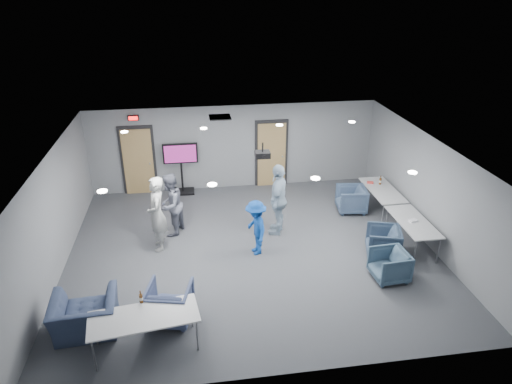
{
  "coord_description": "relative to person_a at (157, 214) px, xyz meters",
  "views": [
    {
      "loc": [
        -1.34,
        -9.66,
        6.18
      ],
      "look_at": [
        0.24,
        0.89,
        1.2
      ],
      "focal_mm": 32.0,
      "sensor_mm": 36.0,
      "label": 1
    }
  ],
  "objects": [
    {
      "name": "chair_right_a",
      "position": [
        5.45,
        1.23,
        -0.59
      ],
      "size": [
        0.91,
        0.89,
        0.75
      ],
      "primitive_type": "imported",
      "rotation": [
        0.0,
        0.0,
        -1.69
      ],
      "color": "#3E506B",
      "rests_on": "floor"
    },
    {
      "name": "person_c",
      "position": [
        3.11,
        0.35,
        0.01
      ],
      "size": [
        0.87,
        1.23,
        1.94
      ],
      "primitive_type": "imported",
      "rotation": [
        0.0,
        0.0,
        -1.95
      ],
      "color": "#9AB2C6",
      "rests_on": "floor"
    },
    {
      "name": "person_a",
      "position": [
        0.0,
        0.0,
        0.0
      ],
      "size": [
        0.52,
        0.74,
        1.92
      ],
      "primitive_type": "imported",
      "rotation": [
        0.0,
        0.0,
        -1.48
      ],
      "color": "#9C9E9B",
      "rests_on": "floor"
    },
    {
      "name": "wall_right",
      "position": [
        6.78,
        -0.5,
        0.39
      ],
      "size": [
        0.02,
        8.0,
        2.7
      ],
      "primitive_type": "cube",
      "color": "gray",
      "rests_on": "floor"
    },
    {
      "name": "wall_back",
      "position": [
        2.28,
        3.5,
        0.39
      ],
      "size": [
        9.0,
        0.02,
        2.7
      ],
      "primitive_type": "cube",
      "color": "gray",
      "rests_on": "floor"
    },
    {
      "name": "downlights",
      "position": [
        2.28,
        -0.5,
        1.72
      ],
      "size": [
        6.18,
        3.78,
        0.02
      ],
      "color": "white",
      "rests_on": "ceiling"
    },
    {
      "name": "door_left",
      "position": [
        -0.72,
        3.45,
        0.11
      ],
      "size": [
        1.06,
        0.17,
        2.24
      ],
      "color": "black",
      "rests_on": "wall_back"
    },
    {
      "name": "snack_box",
      "position": [
        6.1,
        1.5,
        -0.21
      ],
      "size": [
        0.22,
        0.18,
        0.04
      ],
      "primitive_type": "cube",
      "rotation": [
        0.0,
        0.0,
        -0.34
      ],
      "color": "#BA342E",
      "rests_on": "table_right_a"
    },
    {
      "name": "chair_right_c",
      "position": [
        5.18,
        -2.11,
        -0.61
      ],
      "size": [
        0.82,
        0.8,
        0.7
      ],
      "primitive_type": "imported",
      "rotation": [
        0.0,
        0.0,
        -1.51
      ],
      "color": "#3A5064",
      "rests_on": "floor"
    },
    {
      "name": "ceiling",
      "position": [
        2.28,
        -0.5,
        1.74
      ],
      "size": [
        9.0,
        9.0,
        0.0
      ],
      "primitive_type": "plane",
      "rotation": [
        3.14,
        0.0,
        0.0
      ],
      "color": "silver",
      "rests_on": "wall_back"
    },
    {
      "name": "wall_left",
      "position": [
        -2.22,
        -0.5,
        0.39
      ],
      "size": [
        0.02,
        8.0,
        2.7
      ],
      "primitive_type": "cube",
      "color": "gray",
      "rests_on": "floor"
    },
    {
      "name": "floor",
      "position": [
        2.28,
        -0.5,
        -0.96
      ],
      "size": [
        9.0,
        9.0,
        0.0
      ],
      "primitive_type": "plane",
      "color": "#3A3D42",
      "rests_on": "ground"
    },
    {
      "name": "table_right_b",
      "position": [
        6.28,
        -0.88,
        -0.28
      ],
      "size": [
        0.75,
        1.8,
        0.73
      ],
      "rotation": [
        0.0,
        0.0,
        1.57
      ],
      "color": "#B6B8BB",
      "rests_on": "floor"
    },
    {
      "name": "wall_front",
      "position": [
        2.28,
        -4.5,
        0.39
      ],
      "size": [
        9.0,
        0.02,
        2.7
      ],
      "primitive_type": "cube",
      "color": "gray",
      "rests_on": "floor"
    },
    {
      "name": "wrapper",
      "position": [
        6.27,
        -0.9,
        -0.21
      ],
      "size": [
        0.23,
        0.18,
        0.04
      ],
      "primitive_type": "cube",
      "rotation": [
        0.0,
        0.0,
        0.27
      ],
      "color": "white",
      "rests_on": "table_right_b"
    },
    {
      "name": "hvac_diffuser",
      "position": [
        1.78,
        2.3,
        1.72
      ],
      "size": [
        0.6,
        0.6,
        0.03
      ],
      "primitive_type": "cube",
      "color": "black",
      "rests_on": "ceiling"
    },
    {
      "name": "bottle_front",
      "position": [
        -0.16,
        -3.11,
        -0.14
      ],
      "size": [
        0.07,
        0.07,
        0.26
      ],
      "color": "#522D0E",
      "rests_on": "table_front_left"
    },
    {
      "name": "chair_right_b",
      "position": [
        5.44,
        -1.13,
        -0.6
      ],
      "size": [
        0.99,
        0.98,
        0.73
      ],
      "primitive_type": "imported",
      "rotation": [
        0.0,
        0.0,
        -1.87
      ],
      "color": "#324256",
      "rests_on": "floor"
    },
    {
      "name": "exit_sign",
      "position": [
        -0.72,
        3.43,
        1.49
      ],
      "size": [
        0.32,
        0.08,
        0.16
      ],
      "color": "black",
      "rests_on": "wall_back"
    },
    {
      "name": "table_right_a",
      "position": [
        6.28,
        1.02,
        -0.28
      ],
      "size": [
        0.77,
        1.84,
        0.73
      ],
      "rotation": [
        0.0,
        0.0,
        1.57
      ],
      "color": "#B6B8BB",
      "rests_on": "floor"
    },
    {
      "name": "door_right",
      "position": [
        3.48,
        3.45,
        0.11
      ],
      "size": [
        1.06,
        0.17,
        2.24
      ],
      "color": "black",
      "rests_on": "wall_back"
    },
    {
      "name": "table_front_left",
      "position": [
        -0.09,
        -3.5,
        -0.27
      ],
      "size": [
        2.03,
        1.06,
        0.73
      ],
      "rotation": [
        0.0,
        0.0,
        0.13
      ],
      "color": "#B6B8BB",
      "rests_on": "floor"
    },
    {
      "name": "person_b",
      "position": [
        0.31,
        0.68,
        -0.11
      ],
      "size": [
        0.94,
        1.02,
        1.71
      ],
      "primitive_type": "imported",
      "rotation": [
        0.0,
        0.0,
        -2.0
      ],
      "color": "slate",
      "rests_on": "floor"
    },
    {
      "name": "projector",
      "position": [
        2.61,
        -0.08,
        1.44
      ],
      "size": [
        0.36,
        0.35,
        0.36
      ],
      "rotation": [
        0.0,
        0.0,
        -0.03
      ],
      "color": "black",
      "rests_on": "ceiling"
    },
    {
      "name": "bottle_right",
      "position": [
        6.35,
        1.38,
        -0.13
      ],
      "size": [
        0.07,
        0.07,
        0.27
      ],
      "color": "#522D0E",
      "rests_on": "table_right_a"
    },
    {
      "name": "chair_front_a",
      "position": [
        0.32,
        -2.77,
        -0.57
      ],
      "size": [
        1.02,
        1.03,
        0.79
      ],
      "primitive_type": "imported",
      "rotation": [
        0.0,
        0.0,
        2.91
      ],
      "color": "#3E496B",
      "rests_on": "floor"
    },
    {
      "name": "person_d",
      "position": [
        2.37,
        -0.59,
        -0.25
      ],
      "size": [
        0.68,
        0.99,
        1.42
      ],
      "primitive_type": "imported",
      "rotation": [
        0.0,
        0.0,
        -1.4
      ],
      "color": "#164294",
      "rests_on": "floor"
    },
    {
      "name": "chair_front_b",
      "position": [
        -1.26,
        -2.9,
        -0.57
      ],
      "size": [
        1.25,
        1.11,
        0.77
      ],
      "primitive_type": "imported",
      "rotation": [
        0.0,
        0.0,
        3.2
      ],
      "color": "#35405B",
      "rests_on": "floor"
    },
    {
      "name": "tv_stand",
      "position": [
        0.59,
        3.24,
        -0.03
      ],
      "size": [
        1.07,
        0.51,
        1.64
      ],
      "color": "black",
      "rests_on": "floor"
    }
  ]
}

